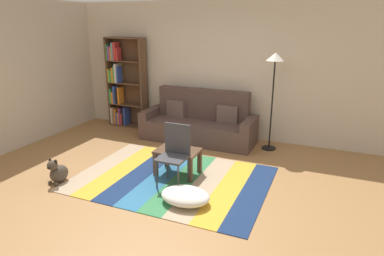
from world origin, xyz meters
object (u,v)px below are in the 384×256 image
(dog, at_px, (58,172))
(folding_chair, at_px, (175,150))
(coffee_table, at_px, (178,155))
(standing_lamp, at_px, (275,70))
(tv_remote, at_px, (185,148))
(couch, at_px, (199,124))
(bookshelf, at_px, (123,86))
(pouf, at_px, (185,196))

(dog, xyz_separation_m, folding_chair, (1.63, 0.64, 0.37))
(coffee_table, xyz_separation_m, folding_chair, (0.10, -0.31, 0.21))
(standing_lamp, height_order, tv_remote, standing_lamp)
(couch, height_order, standing_lamp, standing_lamp)
(bookshelf, height_order, standing_lamp, bookshelf)
(standing_lamp, relative_size, folding_chair, 1.98)
(pouf, bearing_deg, standing_lamp, 75.36)
(standing_lamp, relative_size, tv_remote, 11.87)
(tv_remote, bearing_deg, bookshelf, 177.04)
(bookshelf, xyz_separation_m, folding_chair, (2.35, -2.22, -0.38))
(couch, height_order, dog, couch)
(couch, height_order, pouf, couch)
(bookshelf, bearing_deg, coffee_table, -40.38)
(tv_remote, bearing_deg, couch, 138.92)
(bookshelf, height_order, tv_remote, bookshelf)
(folding_chair, bearing_deg, coffee_table, 121.98)
(pouf, bearing_deg, dog, -175.10)
(bookshelf, height_order, folding_chair, bookshelf)
(coffee_table, height_order, dog, coffee_table)
(couch, relative_size, dog, 5.69)
(pouf, height_order, dog, dog)
(dog, xyz_separation_m, tv_remote, (1.61, 1.02, 0.26))
(couch, relative_size, standing_lamp, 1.27)
(coffee_table, bearing_deg, folding_chair, -71.58)
(bookshelf, distance_m, tv_remote, 3.01)
(dog, distance_m, standing_lamp, 3.94)
(bookshelf, bearing_deg, pouf, -44.66)
(pouf, height_order, folding_chair, folding_chair)
(dog, bearing_deg, standing_lamp, 44.79)
(dog, xyz_separation_m, standing_lamp, (2.63, 2.61, 1.33))
(bookshelf, relative_size, folding_chair, 2.19)
(pouf, bearing_deg, couch, 107.67)
(bookshelf, height_order, coffee_table, bookshelf)
(pouf, distance_m, dog, 2.00)
(dog, relative_size, standing_lamp, 0.22)
(coffee_table, height_order, pouf, coffee_table)
(bookshelf, bearing_deg, folding_chair, -43.36)
(couch, xyz_separation_m, tv_remote, (0.38, -1.55, 0.08))
(standing_lamp, distance_m, folding_chair, 2.41)
(coffee_table, bearing_deg, pouf, -58.68)
(bookshelf, height_order, dog, bookshelf)
(coffee_table, relative_size, tv_remote, 4.41)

